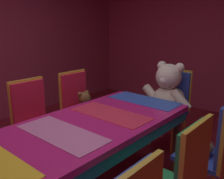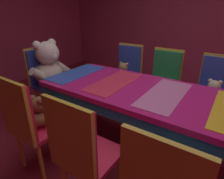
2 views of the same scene
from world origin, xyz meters
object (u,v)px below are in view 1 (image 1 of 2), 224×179
(teddy_left_2, at_px, (85,105))
(teddy_right_2, at_px, (201,141))
(chair_left_1, at_px, (33,115))
(chair_right_1, at_px, (182,176))
(chair_right_2, at_px, (219,144))
(throne_chair, at_px, (173,99))
(banquet_table, at_px, (88,132))
(king_teddy_bear, at_px, (167,92))
(chair_left_2, at_px, (77,102))

(teddy_left_2, xyz_separation_m, teddy_right_2, (1.46, -0.02, -0.01))
(chair_left_1, distance_m, chair_right_1, 1.73)
(chair_right_2, bearing_deg, teddy_left_2, -0.55)
(chair_left_1, height_order, throne_chair, same)
(banquet_table, height_order, teddy_right_2, banquet_table)
(banquet_table, distance_m, teddy_right_2, 0.97)
(banquet_table, height_order, king_teddy_bear, king_teddy_bear)
(chair_left_1, xyz_separation_m, teddy_right_2, (1.62, 0.61, -0.02))
(chair_left_1, height_order, teddy_left_2, chair_left_1)
(teddy_left_2, distance_m, throne_chair, 1.16)
(throne_chair, bearing_deg, teddy_right_2, 38.86)
(chair_right_1, height_order, throne_chair, same)
(chair_left_2, bearing_deg, chair_right_1, -19.92)
(chair_left_1, xyz_separation_m, chair_right_2, (1.76, 0.61, 0.00))
(teddy_right_2, bearing_deg, chair_left_2, -0.55)
(banquet_table, distance_m, chair_right_2, 1.08)
(chair_right_2, distance_m, throne_chair, 1.28)
(teddy_left_2, distance_m, teddy_right_2, 1.46)
(chair_left_2, relative_size, teddy_left_2, 3.07)
(banquet_table, relative_size, teddy_right_2, 6.74)
(teddy_right_2, relative_size, throne_chair, 0.30)
(banquet_table, xyz_separation_m, king_teddy_bear, (0.00, 1.37, 0.08))
(chair_right_2, xyz_separation_m, king_teddy_bear, (-0.89, 0.76, 0.14))
(teddy_left_2, bearing_deg, king_teddy_bear, 45.83)
(chair_left_1, xyz_separation_m, king_teddy_bear, (0.88, 1.37, 0.14))
(chair_left_1, xyz_separation_m, teddy_left_2, (0.16, 0.63, -0.01))
(teddy_left_2, xyz_separation_m, throne_chair, (0.72, 0.91, 0.01))
(king_teddy_bear, bearing_deg, chair_right_1, 32.14)
(chair_left_2, relative_size, throne_chair, 1.00)
(chair_left_2, height_order, king_teddy_bear, king_teddy_bear)
(banquet_table, xyz_separation_m, chair_left_2, (-0.86, 0.63, -0.06))
(teddy_right_2, distance_m, king_teddy_bear, 1.07)
(teddy_left_2, relative_size, chair_right_1, 0.33)
(king_teddy_bear, bearing_deg, chair_left_2, -49.42)
(banquet_table, xyz_separation_m, chair_right_2, (0.89, 0.62, -0.06))
(teddy_right_2, xyz_separation_m, throne_chair, (-0.74, 0.92, 0.02))
(banquet_table, bearing_deg, teddy_right_2, 39.73)
(chair_left_2, height_order, teddy_left_2, chair_left_2)
(teddy_left_2, bearing_deg, chair_right_2, -0.55)
(banquet_table, distance_m, chair_right_1, 0.86)
(chair_right_1, bearing_deg, throne_chair, -60.79)
(banquet_table, distance_m, chair_left_2, 1.07)
(chair_left_1, relative_size, chair_left_2, 1.00)
(chair_left_1, height_order, teddy_right_2, chair_left_1)
(banquet_table, bearing_deg, king_teddy_bear, 90.00)
(chair_right_1, bearing_deg, banquet_table, 0.74)
(chair_right_1, relative_size, king_teddy_bear, 1.45)
(chair_right_2, height_order, teddy_right_2, chair_right_2)
(chair_left_1, height_order, chair_right_2, same)
(chair_right_1, bearing_deg, chair_left_2, -19.92)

